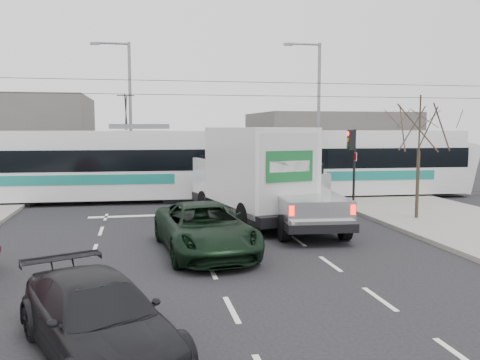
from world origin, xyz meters
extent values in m
plane|color=black|center=(0.00, 0.00, 0.00)|extent=(120.00, 120.00, 0.00)
cube|color=#33302D|center=(0.00, 10.00, 0.01)|extent=(60.00, 1.60, 0.03)
cube|color=slate|center=(12.00, 24.00, 2.50)|extent=(12.00, 10.00, 5.00)
cylinder|color=#47382B|center=(7.60, 2.50, 1.52)|extent=(0.14, 0.14, 2.75)
cylinder|color=#47382B|center=(7.60, 2.50, 4.03)|extent=(0.07, 0.07, 2.25)
cylinder|color=black|center=(6.60, 6.50, 1.95)|extent=(0.12, 0.12, 3.60)
cube|color=black|center=(6.40, 6.50, 3.25)|extent=(0.28, 0.28, 0.95)
cylinder|color=#FF0C07|center=(6.25, 6.50, 3.55)|extent=(0.06, 0.20, 0.20)
cylinder|color=orange|center=(6.25, 6.50, 3.25)|extent=(0.06, 0.20, 0.20)
cylinder|color=#05330C|center=(6.25, 6.50, 2.95)|extent=(0.06, 0.20, 0.20)
cube|color=white|center=(6.58, 6.35, 2.45)|extent=(0.02, 0.30, 0.40)
cylinder|color=slate|center=(7.50, 14.00, 4.50)|extent=(0.20, 0.20, 9.00)
cylinder|color=slate|center=(6.50, 14.00, 8.90)|extent=(2.00, 0.14, 0.14)
cube|color=slate|center=(5.50, 14.00, 8.85)|extent=(0.55, 0.25, 0.14)
cylinder|color=slate|center=(-4.00, 16.00, 4.50)|extent=(0.20, 0.20, 9.00)
cylinder|color=slate|center=(-5.00, 16.00, 8.90)|extent=(2.00, 0.14, 0.14)
cube|color=slate|center=(-6.00, 16.00, 8.85)|extent=(0.55, 0.25, 0.14)
cylinder|color=black|center=(0.00, 10.00, 5.50)|extent=(60.00, 0.03, 0.03)
cylinder|color=black|center=(0.00, 10.00, 6.20)|extent=(60.00, 0.03, 0.03)
cube|color=white|center=(-6.23, 10.56, 1.02)|extent=(12.89, 3.29, 1.55)
cube|color=black|center=(-6.23, 10.56, 2.22)|extent=(12.96, 3.32, 1.06)
cube|color=white|center=(-6.23, 10.56, 3.17)|extent=(12.89, 3.18, 0.99)
cube|color=#187970|center=(-6.30, 9.21, 1.30)|extent=(8.94, 0.45, 0.49)
cube|color=white|center=(7.64, 9.89, 1.02)|extent=(12.89, 3.29, 1.55)
cube|color=black|center=(7.64, 9.89, 2.22)|extent=(12.96, 3.32, 1.06)
cube|color=white|center=(7.64, 9.89, 3.17)|extent=(12.89, 3.18, 0.99)
cube|color=#187970|center=(7.58, 8.54, 1.30)|extent=(8.94, 0.45, 0.49)
cylinder|color=black|center=(0.70, 10.23, 2.01)|extent=(1.11, 2.62, 2.57)
cube|color=slate|center=(-3.46, 10.43, 3.89)|extent=(3.05, 1.75, 0.25)
cube|color=black|center=(-9.70, 10.73, 0.18)|extent=(2.09, 2.37, 0.36)
cube|color=black|center=(-1.38, 10.33, 0.18)|extent=(2.09, 2.37, 0.36)
cube|color=black|center=(2.79, 10.13, 0.18)|extent=(2.09, 2.37, 0.36)
cube|color=black|center=(11.11, 9.73, 0.18)|extent=(2.09, 2.37, 0.36)
cube|color=black|center=(2.45, 2.05, 0.63)|extent=(2.86, 6.84, 0.29)
cube|color=#B0B2B5|center=(2.56, 3.24, 1.44)|extent=(2.49, 2.98, 1.32)
cube|color=black|center=(2.57, 3.36, 2.13)|extent=(2.12, 2.16, 0.63)
cube|color=#B0B2B5|center=(2.69, 4.84, 1.17)|extent=(2.28, 1.38, 0.63)
cube|color=#B0B2B5|center=(2.33, 0.59, 1.09)|extent=(2.50, 3.18, 0.75)
cube|color=silver|center=(2.18, -1.14, 0.78)|extent=(2.12, 0.39, 0.21)
cube|color=#FF0C07|center=(1.18, -0.92, 1.21)|extent=(0.17, 0.11, 0.32)
cube|color=#FF0C07|center=(3.20, -1.10, 1.21)|extent=(0.17, 0.11, 0.32)
cylinder|color=black|center=(1.58, 4.26, 0.46)|extent=(0.40, 0.94, 0.92)
cylinder|color=black|center=(3.69, 4.08, 0.46)|extent=(0.40, 0.94, 0.92)
cylinder|color=black|center=(1.22, 0.01, 0.46)|extent=(0.40, 0.94, 0.92)
cylinder|color=black|center=(3.32, -0.17, 0.46)|extent=(0.40, 0.94, 0.92)
cube|color=black|center=(0.96, 4.18, 0.60)|extent=(4.14, 8.07, 0.38)
cube|color=white|center=(0.37, 7.04, 1.54)|extent=(2.83, 2.31, 1.76)
cube|color=black|center=(0.33, 7.19, 2.20)|extent=(2.37, 1.64, 0.66)
cube|color=silver|center=(1.11, 3.43, 2.23)|extent=(3.64, 5.66, 3.24)
cube|color=silver|center=(1.63, 0.89, 2.23)|extent=(2.28, 0.52, 2.85)
cube|color=#155E29|center=(1.65, 0.83, 2.48)|extent=(1.81, 0.39, 1.10)
cube|color=black|center=(1.69, 0.64, 0.49)|extent=(2.38, 0.75, 0.20)
cylinder|color=black|center=(-0.68, 6.36, 0.49)|extent=(0.52, 1.04, 0.99)
cylinder|color=black|center=(1.59, 6.82, 0.49)|extent=(0.52, 1.04, 0.99)
cylinder|color=black|center=(0.25, 1.84, 0.55)|extent=(0.54, 1.14, 1.10)
cylinder|color=black|center=(2.53, 2.30, 0.55)|extent=(0.54, 1.14, 1.10)
cube|color=black|center=(2.89, 7.00, 0.57)|extent=(2.63, 5.40, 0.26)
cube|color=black|center=(3.02, 7.92, 1.30)|extent=(2.17, 2.42, 1.19)
cube|color=black|center=(3.04, 8.03, 1.92)|extent=(1.83, 1.77, 0.57)
cube|color=black|center=(3.20, 9.16, 1.06)|extent=(1.94, 1.18, 0.57)
cube|color=black|center=(2.73, 5.87, 0.99)|extent=(2.19, 2.58, 0.67)
cube|color=silver|center=(2.54, 4.54, 0.71)|extent=(1.77, 0.43, 0.19)
cube|color=#590505|center=(1.72, 4.76, 1.09)|extent=(0.16, 0.10, 0.29)
cube|color=#590505|center=(3.39, 4.52, 1.09)|extent=(0.16, 0.10, 0.29)
cylinder|color=black|center=(2.25, 8.77, 0.41)|extent=(0.40, 0.86, 0.83)
cylinder|color=black|center=(4.00, 8.52, 0.41)|extent=(0.40, 0.86, 0.83)
cylinder|color=black|center=(1.78, 5.48, 0.41)|extent=(0.40, 0.86, 0.83)
cylinder|color=black|center=(3.53, 5.23, 0.41)|extent=(0.40, 0.86, 0.83)
imported|color=black|center=(-1.62, -1.00, 0.76)|extent=(3.00, 5.67, 1.52)
imported|color=black|center=(-4.31, -7.70, 0.67)|extent=(3.52, 4.96, 1.33)
camera|label=1|loc=(-3.58, -16.27, 3.87)|focal=38.00mm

